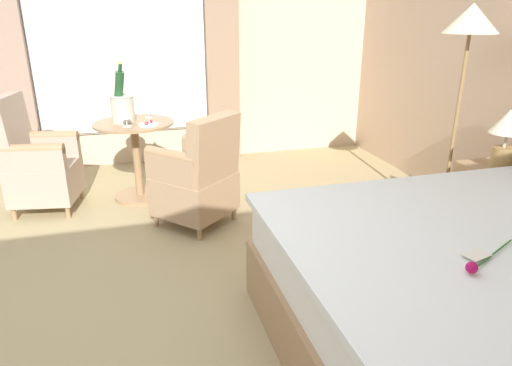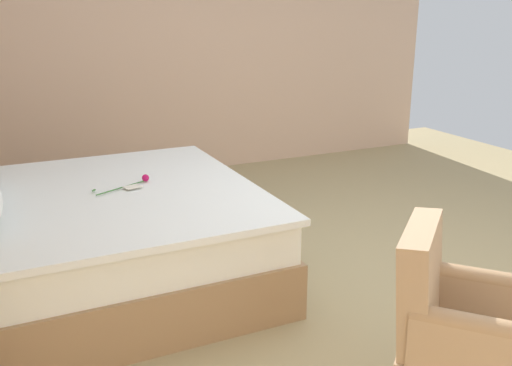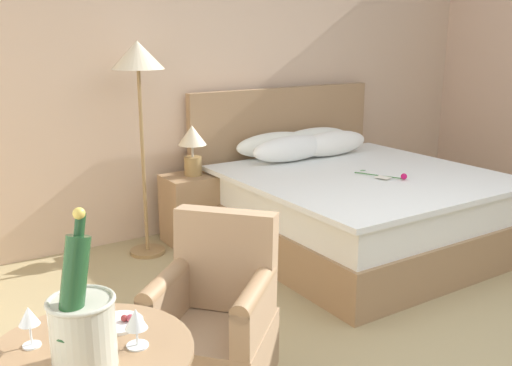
% 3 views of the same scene
% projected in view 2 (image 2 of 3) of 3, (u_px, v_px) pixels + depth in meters
% --- Properties ---
extents(ground_plane, '(7.66, 7.66, 0.00)m').
position_uv_depth(ground_plane, '(368.00, 281.00, 3.82)').
color(ground_plane, tan).
extents(wall_far_side, '(0.12, 5.76, 2.93)m').
position_uv_depth(wall_far_side, '(201.00, 35.00, 6.10)').
color(wall_far_side, '#CFAA8F').
rests_on(wall_far_side, ground).
extents(bed, '(1.99, 2.13, 1.23)m').
position_uv_depth(bed, '(79.00, 237.00, 3.61)').
color(bed, '#9C7853').
rests_on(bed, ground).
extents(armchair_by_window, '(0.75, 0.75, 0.90)m').
position_uv_depth(armchair_by_window, '(457.00, 345.00, 2.41)').
color(armchair_by_window, '#9C7853').
rests_on(armchair_by_window, ground).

